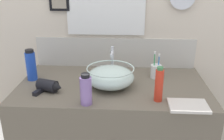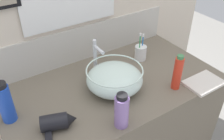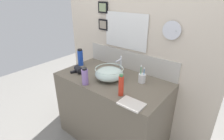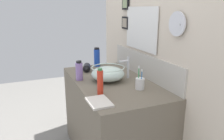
# 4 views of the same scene
# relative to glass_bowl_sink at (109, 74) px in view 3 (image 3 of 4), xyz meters

# --- Properties ---
(ground_plane) EXTENTS (6.00, 6.00, 0.00)m
(ground_plane) POSITION_rel_glass_bowl_sink_xyz_m (0.01, 0.04, -0.91)
(ground_plane) COLOR gray
(vanity_counter) EXTENTS (1.25, 0.67, 0.84)m
(vanity_counter) POSITION_rel_glass_bowl_sink_xyz_m (0.01, 0.04, -0.49)
(vanity_counter) COLOR #6B6051
(vanity_counter) RESTS_ON ground
(back_panel) EXTENTS (2.05, 0.10, 2.42)m
(back_panel) POSITION_rel_glass_bowl_sink_xyz_m (0.01, 0.40, 0.30)
(back_panel) COLOR beige
(back_panel) RESTS_ON ground
(glass_bowl_sink) EXTENTS (0.31, 0.31, 0.13)m
(glass_bowl_sink) POSITION_rel_glass_bowl_sink_xyz_m (0.00, 0.00, 0.00)
(glass_bowl_sink) COLOR silver
(glass_bowl_sink) RESTS_ON vanity_counter
(faucet) EXTENTS (0.02, 0.11, 0.21)m
(faucet) POSITION_rel_glass_bowl_sink_xyz_m (0.00, 0.20, 0.05)
(faucet) COLOR silver
(faucet) RESTS_ON vanity_counter
(hair_drier) EXTENTS (0.18, 0.14, 0.08)m
(hair_drier) POSITION_rel_glass_bowl_sink_xyz_m (-0.38, -0.10, -0.03)
(hair_drier) COLOR black
(hair_drier) RESTS_ON vanity_counter
(toothbrush_cup) EXTENTS (0.08, 0.08, 0.19)m
(toothbrush_cup) POSITION_rel_glass_bowl_sink_xyz_m (0.31, 0.16, -0.02)
(toothbrush_cup) COLOR white
(toothbrush_cup) RESTS_ON vanity_counter
(soap_dispenser) EXTENTS (0.05, 0.05, 0.21)m
(soap_dispenser) POSITION_rel_glass_bowl_sink_xyz_m (0.29, -0.18, 0.03)
(soap_dispenser) COLOR red
(soap_dispenser) RESTS_ON vanity_counter
(lotion_bottle) EXTENTS (0.07, 0.07, 0.22)m
(lotion_bottle) POSITION_rel_glass_bowl_sink_xyz_m (-0.55, 0.08, 0.04)
(lotion_bottle) COLOR blue
(lotion_bottle) RESTS_ON vanity_counter
(spray_bottle) EXTENTS (0.07, 0.07, 0.18)m
(spray_bottle) POSITION_rel_glass_bowl_sink_xyz_m (-0.12, -0.24, 0.02)
(spray_bottle) COLOR #8C6BB2
(spray_bottle) RESTS_ON vanity_counter
(hand_towel) EXTENTS (0.22, 0.15, 0.02)m
(hand_towel) POSITION_rel_glass_bowl_sink_xyz_m (0.45, -0.24, -0.06)
(hand_towel) COLOR silver
(hand_towel) RESTS_ON vanity_counter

